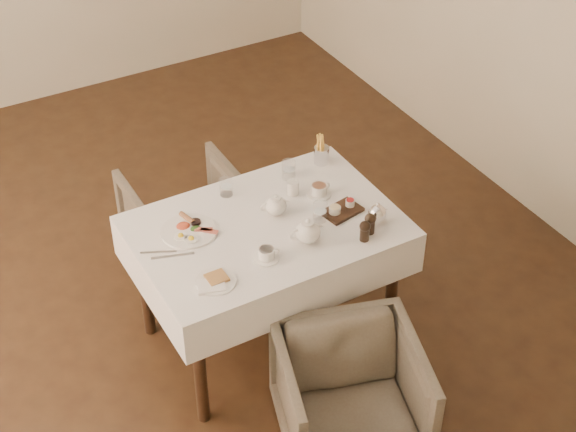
# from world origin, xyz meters

# --- Properties ---
(table) EXTENTS (1.28, 0.88, 0.75)m
(table) POSITION_xyz_m (0.27, -0.56, 0.64)
(table) COLOR black
(table) RESTS_ON ground
(armchair_near) EXTENTS (0.80, 0.81, 0.59)m
(armchair_near) POSITION_xyz_m (0.27, -1.36, 0.30)
(armchair_near) COLOR brown
(armchair_near) RESTS_ON ground
(armchair_far) EXTENTS (0.63, 0.64, 0.58)m
(armchair_far) POSITION_xyz_m (0.17, 0.22, 0.29)
(armchair_far) COLOR brown
(armchair_far) RESTS_ON ground
(breakfast_plate) EXTENTS (0.27, 0.27, 0.03)m
(breakfast_plate) POSITION_xyz_m (-0.08, -0.42, 0.76)
(breakfast_plate) COLOR white
(breakfast_plate) RESTS_ON table
(side_plate) EXTENTS (0.20, 0.19, 0.02)m
(side_plate) POSITION_xyz_m (-0.13, -0.82, 0.76)
(side_plate) COLOR white
(side_plate) RESTS_ON table
(teapot_centre) EXTENTS (0.17, 0.14, 0.12)m
(teapot_centre) POSITION_xyz_m (0.35, -0.51, 0.81)
(teapot_centre) COLOR white
(teapot_centre) RESTS_ON table
(teapot_front) EXTENTS (0.18, 0.15, 0.14)m
(teapot_front) POSITION_xyz_m (0.38, -0.77, 0.82)
(teapot_front) COLOR white
(teapot_front) RESTS_ON table
(creamer) EXTENTS (0.07, 0.07, 0.07)m
(creamer) POSITION_xyz_m (0.51, -0.40, 0.79)
(creamer) COLOR white
(creamer) RESTS_ON table
(teacup_near) EXTENTS (0.12, 0.12, 0.06)m
(teacup_near) POSITION_xyz_m (0.15, -0.78, 0.78)
(teacup_near) COLOR white
(teacup_near) RESTS_ON table
(teacup_far) EXTENTS (0.13, 0.13, 0.06)m
(teacup_far) POSITION_xyz_m (0.62, -0.48, 0.78)
(teacup_far) COLOR white
(teacup_far) RESTS_ON table
(glass_left) EXTENTS (0.08, 0.08, 0.09)m
(glass_left) POSITION_xyz_m (0.21, -0.24, 0.80)
(glass_left) COLOR silver
(glass_left) RESTS_ON table
(glass_mid) EXTENTS (0.08, 0.08, 0.10)m
(glass_mid) POSITION_xyz_m (0.52, -0.65, 0.80)
(glass_mid) COLOR silver
(glass_mid) RESTS_ON table
(glass_right) EXTENTS (0.09, 0.09, 0.10)m
(glass_right) POSITION_xyz_m (0.56, -0.27, 0.81)
(glass_right) COLOR silver
(glass_right) RESTS_ON table
(condiment_board) EXTENTS (0.21, 0.16, 0.05)m
(condiment_board) POSITION_xyz_m (0.64, -0.66, 0.77)
(condiment_board) COLOR black
(condiment_board) RESTS_ON table
(pepper_mill_left) EXTENTS (0.07, 0.07, 0.11)m
(pepper_mill_left) POSITION_xyz_m (0.62, -0.89, 0.81)
(pepper_mill_left) COLOR black
(pepper_mill_left) RESTS_ON table
(pepper_mill_right) EXTENTS (0.07, 0.07, 0.11)m
(pepper_mill_right) POSITION_xyz_m (0.67, -0.86, 0.81)
(pepper_mill_right) COLOR black
(pepper_mill_right) RESTS_ON table
(silver_pot) EXTENTS (0.12, 0.10, 0.12)m
(silver_pot) POSITION_xyz_m (0.75, -0.81, 0.81)
(silver_pot) COLOR white
(silver_pot) RESTS_ON table
(fries_cup) EXTENTS (0.08, 0.08, 0.17)m
(fries_cup) POSITION_xyz_m (0.78, -0.23, 0.83)
(fries_cup) COLOR silver
(fries_cup) RESTS_ON table
(cutlery_fork) EXTENTS (0.16, 0.09, 0.00)m
(cutlery_fork) POSITION_xyz_m (-0.27, -0.50, 0.76)
(cutlery_fork) COLOR silver
(cutlery_fork) RESTS_ON table
(cutlery_knife) EXTENTS (0.20, 0.08, 0.00)m
(cutlery_knife) POSITION_xyz_m (-0.22, -0.55, 0.76)
(cutlery_knife) COLOR silver
(cutlery_knife) RESTS_ON table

